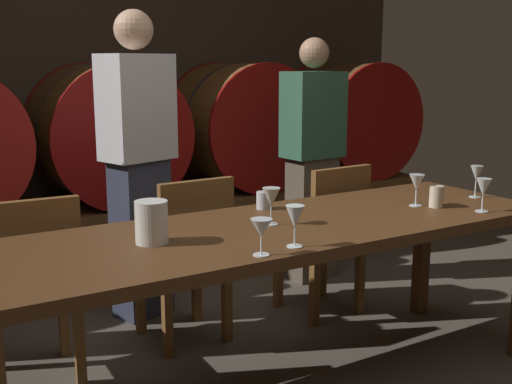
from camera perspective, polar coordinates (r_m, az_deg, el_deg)
back_wall at (r=5.15m, az=-15.31°, el=10.90°), size 5.85×0.24×2.84m
barrel_shelf at (r=4.78m, az=-12.73°, el=-3.41°), size 5.27×0.90×0.47m
wine_barrel_center at (r=4.65m, az=-13.26°, el=5.16°), size 0.98×0.84×0.98m
wine_barrel_right at (r=5.09m, az=-1.36°, el=5.99°), size 0.98×0.84×0.98m
wine_barrel_far_right at (r=5.70m, az=8.20°, el=6.47°), size 0.98×0.84×0.98m
dining_table at (r=2.67m, az=0.14°, el=-4.66°), size 2.79×0.80×0.76m
chair_left at (r=3.01m, az=-19.40°, el=-7.59°), size 0.42×0.42×0.88m
chair_center at (r=3.29m, az=-6.09°, el=-5.40°), size 0.41×0.41×0.88m
chair_right at (r=3.66m, az=6.43°, el=-3.63°), size 0.42×0.42×0.88m
guest_center at (r=3.62m, az=-10.46°, el=2.50°), size 0.43×0.34×1.72m
guest_right at (r=4.22m, az=5.06°, el=2.92°), size 0.39×0.26×1.60m
pitcher at (r=2.46m, az=-9.33°, el=-2.67°), size 0.13×0.13×0.16m
wine_glass_far_left at (r=2.26m, az=0.48°, el=-3.34°), size 0.08×0.08×0.13m
wine_glass_left at (r=2.37m, az=3.51°, el=-2.36°), size 0.07×0.07×0.16m
wine_glass_center_left at (r=2.69m, az=1.37°, el=-0.56°), size 0.08×0.08×0.16m
wine_glass_center_right at (r=3.14m, az=14.17°, el=0.77°), size 0.07×0.07×0.15m
wine_glass_right at (r=3.11m, az=19.67°, el=0.32°), size 0.07×0.07×0.16m
wine_glass_far_right at (r=3.43m, az=19.11°, el=1.49°), size 0.06×0.06×0.16m
cup_left at (r=2.99m, az=0.67°, el=-0.76°), size 0.07×0.07×0.08m
cup_right at (r=3.15m, az=15.82°, el=-0.39°), size 0.07×0.07×0.10m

